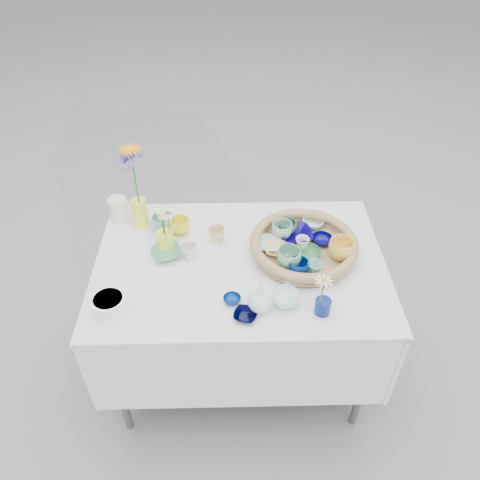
{
  "coord_description": "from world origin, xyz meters",
  "views": [
    {
      "loc": [
        -0.03,
        -1.48,
        2.16
      ],
      "look_at": [
        0.0,
        0.02,
        0.87
      ],
      "focal_mm": 35.0,
      "sensor_mm": 36.0,
      "label": 1
    }
  ],
  "objects_px": {
    "wicker_tray": "(304,246)",
    "bud_vase_seafoam": "(286,294)",
    "tall_vase_yellow": "(140,213)",
    "display_table": "(240,364)"
  },
  "relations": [
    {
      "from": "tall_vase_yellow",
      "to": "wicker_tray",
      "type": "bearing_deg",
      "value": -16.16
    },
    {
      "from": "bud_vase_seafoam",
      "to": "tall_vase_yellow",
      "type": "distance_m",
      "value": 0.82
    },
    {
      "from": "wicker_tray",
      "to": "bud_vase_seafoam",
      "type": "xyz_separation_m",
      "value": [
        -0.11,
        -0.3,
        0.02
      ]
    },
    {
      "from": "display_table",
      "to": "bud_vase_seafoam",
      "type": "xyz_separation_m",
      "value": [
        0.17,
        -0.25,
        0.82
      ]
    },
    {
      "from": "bud_vase_seafoam",
      "to": "tall_vase_yellow",
      "type": "relative_size",
      "value": 0.82
    },
    {
      "from": "display_table",
      "to": "wicker_tray",
      "type": "relative_size",
      "value": 2.66
    },
    {
      "from": "wicker_tray",
      "to": "tall_vase_yellow",
      "type": "height_order",
      "value": "tall_vase_yellow"
    },
    {
      "from": "wicker_tray",
      "to": "bud_vase_seafoam",
      "type": "bearing_deg",
      "value": -109.63
    },
    {
      "from": "display_table",
      "to": "tall_vase_yellow",
      "type": "relative_size",
      "value": 9.0
    },
    {
      "from": "wicker_tray",
      "to": "bud_vase_seafoam",
      "type": "distance_m",
      "value": 0.32
    }
  ]
}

